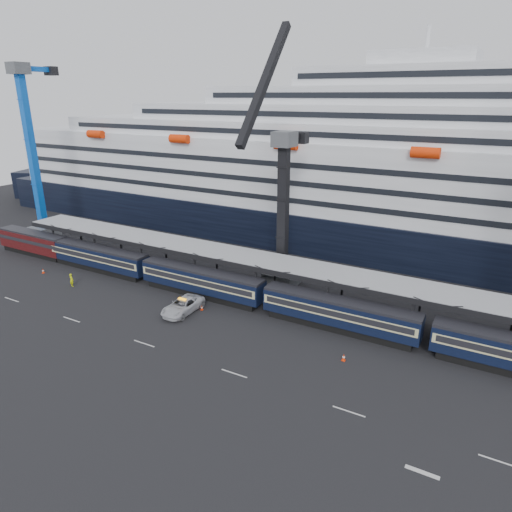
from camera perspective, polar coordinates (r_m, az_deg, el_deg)
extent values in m
plane|color=black|center=(46.37, 15.59, -16.28)|extent=(260.00, 260.00, 0.00)
cube|color=beige|center=(71.32, -28.23, -4.82)|extent=(3.00, 0.15, 0.02)
cube|color=beige|center=(62.11, -22.07, -7.36)|extent=(3.00, 0.15, 0.02)
cube|color=beige|center=(54.01, -13.81, -10.57)|extent=(3.00, 0.15, 0.02)
cube|color=beige|center=(47.59, -2.75, -14.45)|extent=(3.00, 0.15, 0.02)
cube|color=beige|center=(43.59, 11.53, -18.50)|extent=(3.00, 0.15, 0.02)
cube|color=beige|center=(42.70, 28.17, -21.71)|extent=(3.00, 0.15, 0.02)
cube|color=beige|center=(39.62, 20.06, -24.04)|extent=(2.50, 0.40, 0.02)
cube|color=black|center=(77.25, -18.91, -1.35)|extent=(17.48, 2.40, 0.90)
cube|color=black|center=(76.66, -19.05, -0.09)|extent=(19.00, 2.80, 2.70)
cube|color=beige|center=(76.56, -19.08, 0.12)|extent=(18.62, 2.92, 1.05)
cube|color=black|center=(76.55, -19.08, 0.15)|extent=(17.86, 2.98, 0.70)
cube|color=black|center=(76.20, -19.18, 0.97)|extent=(19.00, 2.50, 0.35)
cube|color=black|center=(64.49, -6.77, -4.53)|extent=(17.48, 2.40, 0.90)
cube|color=black|center=(63.79, -6.83, -3.05)|extent=(19.00, 2.80, 2.70)
cube|color=beige|center=(63.67, -6.84, -2.80)|extent=(18.62, 2.92, 1.05)
cube|color=black|center=(63.65, -6.84, -2.76)|extent=(17.86, 2.98, 0.70)
cube|color=black|center=(63.23, -6.89, -1.79)|extent=(19.00, 2.50, 0.35)
cube|color=black|center=(56.14, 10.24, -8.56)|extent=(17.48, 2.40, 0.90)
cube|color=black|center=(55.33, 10.35, -6.91)|extent=(19.00, 2.80, 2.70)
cube|color=beige|center=(55.19, 10.37, -6.63)|extent=(18.62, 2.92, 1.05)
cube|color=black|center=(55.17, 10.38, -6.59)|extent=(17.86, 2.98, 0.70)
cube|color=black|center=(54.68, 10.45, -5.51)|extent=(19.00, 2.50, 0.35)
cube|color=black|center=(89.38, -25.86, 0.51)|extent=(14.00, 2.50, 0.90)
cube|color=black|center=(88.86, -26.03, 1.64)|extent=(15.00, 2.90, 2.90)
cube|color=black|center=(88.44, -26.18, 2.62)|extent=(15.00, 2.60, 0.30)
cube|color=black|center=(88.75, -26.07, 1.88)|extent=(15.10, 3.00, 0.60)
cube|color=#94969B|center=(55.97, 19.68, -3.93)|extent=(130.00, 6.00, 0.25)
cube|color=black|center=(53.36, 19.05, -5.37)|extent=(130.00, 0.25, 0.70)
cube|color=black|center=(58.84, 20.18, -3.16)|extent=(130.00, 0.25, 0.70)
cube|color=black|center=(86.25, -23.89, 1.73)|extent=(0.25, 0.25, 5.40)
cube|color=black|center=(89.52, -21.09, 2.72)|extent=(0.25, 0.25, 5.40)
cube|color=black|center=(78.71, -19.43, 0.71)|extent=(0.25, 0.25, 5.40)
cube|color=black|center=(82.27, -16.56, 1.82)|extent=(0.25, 0.25, 5.40)
cube|color=black|center=(71.77, -14.08, -0.53)|extent=(0.25, 0.25, 5.40)
cube|color=black|center=(75.67, -11.22, 0.74)|extent=(0.25, 0.25, 5.40)
cube|color=black|center=(65.63, -7.65, -2.00)|extent=(0.25, 0.25, 5.40)
cube|color=black|center=(69.87, -4.92, -0.54)|extent=(0.25, 0.25, 5.40)
cube|color=black|center=(60.52, -0.01, -3.72)|extent=(0.25, 0.25, 5.40)
cube|color=black|center=(65.10, 2.40, -2.02)|extent=(0.25, 0.25, 5.40)
cube|color=black|center=(56.74, 8.88, -5.62)|extent=(0.25, 0.25, 5.40)
cube|color=black|center=(61.59, 10.74, -3.66)|extent=(0.25, 0.25, 5.40)
cube|color=black|center=(54.54, 18.81, -7.58)|extent=(0.25, 0.25, 5.40)
cube|color=black|center=(59.58, 19.88, -5.36)|extent=(0.25, 0.25, 5.40)
cube|color=black|center=(54.14, 29.32, -9.38)|extent=(0.25, 0.25, 5.40)
cube|color=black|center=(86.74, 23.42, 2.45)|extent=(200.00, 28.00, 7.00)
cube|color=black|center=(142.43, -24.32, 8.49)|extent=(16.17, 18.35, 7.00)
cube|color=silver|center=(84.71, 24.28, 8.59)|extent=(190.00, 26.88, 12.00)
cube|color=silver|center=(83.84, 25.01, 13.61)|extent=(160.00, 24.64, 3.00)
cube|color=black|center=(71.56, 24.04, 13.02)|extent=(153.60, 0.12, 0.90)
cube|color=silver|center=(83.67, 25.31, 15.64)|extent=(124.00, 21.84, 3.00)
cube|color=black|center=(72.76, 24.50, 15.43)|extent=(119.04, 0.12, 0.90)
cube|color=silver|center=(83.62, 25.62, 17.67)|extent=(90.00, 19.04, 3.00)
cube|color=black|center=(74.09, 24.96, 17.76)|extent=(86.40, 0.12, 0.90)
cube|color=silver|center=(83.67, 25.93, 19.71)|extent=(56.00, 16.24, 3.00)
cube|color=black|center=(75.54, 25.41, 20.00)|extent=(53.76, 0.12, 0.90)
cube|color=silver|center=(84.85, 20.44, 22.06)|extent=(16.00, 12.00, 2.50)
cylinder|color=red|center=(104.01, -19.39, 14.17)|extent=(4.00, 1.60, 1.60)
cylinder|color=red|center=(88.91, -9.54, 14.24)|extent=(4.00, 1.60, 1.60)
cylinder|color=red|center=(77.20, 3.75, 13.70)|extent=(4.00, 1.60, 1.60)
cylinder|color=red|center=(70.60, 20.42, 12.01)|extent=(4.00, 1.60, 1.60)
cube|color=#4A4E52|center=(99.93, -24.92, 2.84)|extent=(4.50, 4.50, 2.00)
cube|color=blue|center=(97.17, -26.19, 11.33)|extent=(1.30, 1.30, 28.00)
cube|color=#4A4E52|center=(96.70, -27.58, 20.10)|extent=(2.60, 3.20, 2.00)
cube|color=blue|center=(98.66, -25.89, 20.29)|extent=(0.90, 6.72, 0.90)
cube|color=black|center=(100.68, -24.24, 20.34)|extent=(2.20, 1.60, 1.60)
cube|color=#4A4E52|center=(67.56, 3.23, -2.76)|extent=(4.50, 4.50, 2.00)
cube|color=black|center=(64.44, 3.40, 5.50)|extent=(1.30, 1.30, 18.00)
cube|color=#4A4E52|center=(62.78, 3.58, 14.38)|extent=(2.60, 3.20, 2.00)
cube|color=black|center=(57.39, 1.04, 20.83)|extent=(0.90, 12.26, 14.37)
cube|color=black|center=(65.05, 4.59, 14.54)|extent=(0.90, 5.04, 0.90)
cube|color=black|center=(67.35, 5.51, 14.51)|extent=(2.20, 1.60, 1.60)
imported|color=#BABBC2|center=(59.77, -9.16, -6.18)|extent=(3.07, 6.56, 1.82)
imported|color=#CAD80B|center=(72.04, -22.07, -2.79)|extent=(0.78, 0.57, 1.98)
cube|color=red|center=(79.44, -25.03, -1.93)|extent=(0.39, 0.39, 0.04)
cone|color=red|center=(79.31, -25.07, -1.67)|extent=(0.33, 0.33, 0.74)
cylinder|color=white|center=(79.31, -25.07, -1.67)|extent=(0.28, 0.28, 0.12)
cube|color=red|center=(60.45, -6.78, -6.69)|extent=(0.34, 0.34, 0.04)
cone|color=red|center=(60.30, -6.79, -6.40)|extent=(0.29, 0.29, 0.65)
cylinder|color=white|center=(60.30, -6.79, -6.40)|extent=(0.24, 0.24, 0.11)
cube|color=red|center=(59.65, -10.21, -7.26)|extent=(0.34, 0.34, 0.04)
cone|color=red|center=(59.50, -10.23, -6.97)|extent=(0.29, 0.29, 0.64)
cylinder|color=white|center=(59.50, -10.23, -6.97)|extent=(0.24, 0.24, 0.11)
cube|color=red|center=(50.39, 10.87, -12.68)|extent=(0.41, 0.41, 0.04)
cone|color=red|center=(50.18, 10.90, -12.29)|extent=(0.34, 0.34, 0.77)
cylinder|color=white|center=(50.18, 10.90, -12.29)|extent=(0.29, 0.29, 0.13)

